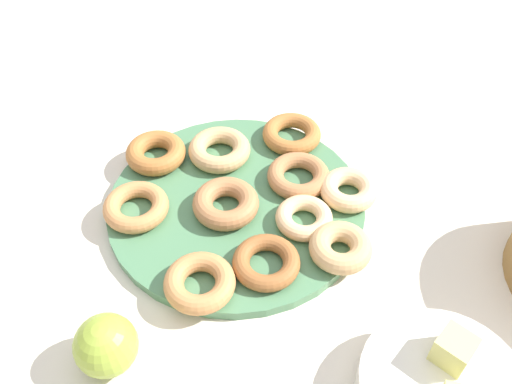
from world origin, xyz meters
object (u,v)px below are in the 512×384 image
melon_chunk_left (454,349)px  donut_6 (292,134)px  donut_plate (236,205)px  donut_2 (136,207)px  donut_0 (304,218)px  donut_1 (219,150)px  donut_5 (266,262)px  donut_9 (348,190)px  donut_8 (156,153)px  apple (106,345)px  donut_10 (340,247)px  donut_3 (226,203)px  donut_4 (298,176)px  donut_7 (200,283)px

melon_chunk_left → donut_6: bearing=-137.6°
donut_plate → donut_2: 0.14m
donut_0 → donut_1: donut_1 is taller
donut_5 → donut_9: bearing=157.4°
donut_2 → melon_chunk_left: bearing=79.1°
donut_2 → donut_9: bearing=116.9°
donut_6 → donut_8: 0.21m
donut_plate → donut_2: donut_2 is taller
apple → donut_2: bearing=-159.1°
donut_2 → donut_6: bearing=145.5°
donut_2 → donut_10: bearing=96.2°
donut_10 → apple: 0.31m
donut_2 → donut_3: bearing=113.0°
donut_plate → donut_3: size_ratio=3.94×
donut_3 → donut_10: 0.17m
donut_0 → donut_4: bearing=-156.7°
donut_8 → donut_9: donut_8 is taller
donut_0 → donut_8: size_ratio=0.86×
donut_10 → donut_2: bearing=-83.8°
donut_5 → donut_0: bearing=165.6°
donut_3 → donut_6: donut_3 is taller
donut_2 → donut_8: 0.11m
apple → donut_10: bearing=138.0°
donut_7 → donut_10: 0.18m
donut_5 → apple: size_ratio=1.21×
donut_plate → donut_9: (-0.07, 0.14, 0.02)m
donut_plate → donut_4: (-0.07, 0.07, 0.02)m
donut_3 → donut_7: bearing=9.0°
donut_3 → donut_6: bearing=167.5°
donut_4 → donut_5: (0.16, 0.01, -0.00)m
donut_0 → donut_1: 0.18m
donut_0 → donut_5: 0.09m
donut_4 → melon_chunk_left: (0.22, 0.24, 0.03)m
donut_6 → donut_10: size_ratio=1.13×
donut_7 → melon_chunk_left: size_ratio=2.45×
donut_4 → donut_plate: bearing=-45.8°
donut_6 → donut_8: donut_8 is taller
donut_0 → donut_7: 0.17m
donut_10 → donut_6: bearing=-146.0°
donut_8 → melon_chunk_left: bearing=67.5°
donut_1 → donut_3: donut_3 is taller
donut_1 → donut_3: size_ratio=1.02×
donut_plate → donut_1: donut_1 is taller
donut_4 → donut_9: 0.07m
donut_0 → donut_5: (0.09, -0.02, -0.00)m
donut_2 → donut_6: 0.27m
donut_9 → donut_10: 0.11m
donut_1 → apple: 0.34m
donut_6 → apple: apple is taller
donut_4 → donut_6: bearing=-155.7°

